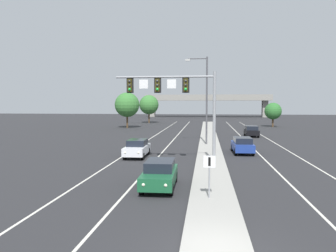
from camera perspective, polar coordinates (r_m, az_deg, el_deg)
The scene contains 17 objects.
ground_plane at distance 11.76m, azimuth 8.38°, elevation -20.80°, with size 260.00×260.00×0.00m, color #28282B.
median_island at distance 29.08m, azimuth 7.32°, elevation -5.59°, with size 2.40×110.00×0.15m, color #9E9B93.
lane_stripe_oncoming_center at distance 36.26m, azimuth -0.27°, elevation -3.75°, with size 0.14×100.00×0.01m, color silver.
lane_stripe_receding_center at distance 36.36m, azimuth 14.64°, elevation -3.87°, with size 0.14×100.00×0.01m, color silver.
edge_stripe_left at distance 36.80m, azimuth -5.38°, elevation -3.66°, with size 0.14×100.00×0.01m, color silver.
edge_stripe_right at distance 36.96m, azimuth 19.72°, elevation -3.84°, with size 0.14×100.00×0.01m, color silver.
overhead_signal_mast at distance 25.86m, azimuth 1.84°, elevation 5.34°, with size 7.89×0.44×7.20m.
median_sign_post at distance 16.73m, azimuth 7.17°, elevation -7.51°, with size 0.60×0.10×2.20m.
street_lamp_median at distance 38.13m, azimuth 6.39°, elevation 5.33°, with size 2.58×0.28×10.00m.
car_oncoming_green at distance 19.29m, azimuth -1.44°, elevation -8.25°, with size 1.90×4.50×1.58m.
car_oncoming_white at distance 30.18m, azimuth -5.37°, elevation -3.79°, with size 1.86×4.49×1.58m.
car_receding_blue at distance 32.96m, azimuth 12.74°, elevation -3.21°, with size 1.91×4.51×1.58m.
car_receding_black at distance 49.48m, azimuth 14.24°, elevation -0.83°, with size 1.88×4.49×1.58m.
overpass_bridge at distance 114.04m, azimuth 6.86°, elevation 4.46°, with size 42.40×6.40×7.65m.
tree_far_right_b at distance 70.33m, azimuth 17.71°, elevation 2.46°, with size 3.41×3.41×4.93m.
tree_far_left_b at distance 80.19m, azimuth -3.31°, elevation 3.69°, with size 4.68×4.68×6.77m.
tree_far_left_a at distance 64.62m, azimuth -7.09°, elevation 3.66°, with size 4.78×4.78×6.91m.
Camera 1 is at (-0.37, -10.67, 4.93)m, focal length 35.25 mm.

